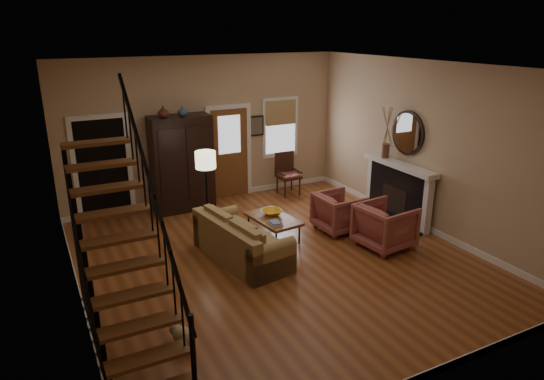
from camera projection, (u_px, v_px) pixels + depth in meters
name	position (u px, v px, depth m)	size (l,w,h in m)	color
room	(216.00, 156.00, 9.34)	(7.00, 7.33, 3.30)	brown
staircase	(120.00, 231.00, 5.71)	(0.94, 2.80, 3.20)	brown
fireplace	(400.00, 186.00, 10.05)	(0.33, 1.95, 2.30)	black
armoire	(182.00, 164.00, 10.53)	(1.30, 0.60, 2.10)	black
vase_a	(163.00, 112.00, 9.92)	(0.24, 0.24, 0.25)	#4C2619
vase_b	(182.00, 111.00, 10.10)	(0.20, 0.20, 0.21)	#334C60
sofa	(242.00, 240.00, 8.41)	(0.86, 1.99, 0.74)	#9D7B47
coffee_table	(273.00, 228.00, 9.29)	(0.65, 1.12, 0.43)	brown
bowl	(272.00, 212.00, 9.36)	(0.38, 0.38, 0.09)	gold
books	(275.00, 223.00, 8.91)	(0.20, 0.28, 0.05)	beige
armchair_left	(385.00, 226.00, 8.87)	(0.89, 0.92, 0.83)	maroon
armchair_right	(339.00, 212.00, 9.61)	(0.83, 0.85, 0.77)	maroon
floor_lamp	(207.00, 194.00, 9.25)	(0.39, 0.39, 1.68)	black
side_chair	(288.00, 174.00, 11.64)	(0.54, 0.54, 1.02)	#3A1F12
dog	(184.00, 338.00, 6.14)	(0.23, 0.40, 0.29)	#C7B688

